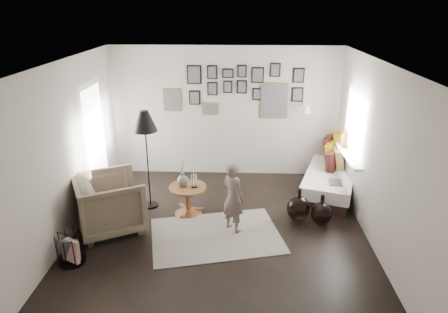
{
  "coord_description": "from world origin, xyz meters",
  "views": [
    {
      "loc": [
        0.28,
        -5.31,
        3.36
      ],
      "look_at": [
        0.05,
        0.5,
        1.1
      ],
      "focal_mm": 32.0,
      "sensor_mm": 36.0,
      "label": 1
    }
  ],
  "objects_px": {
    "magazine_basket": "(70,249)",
    "daybed": "(329,175)",
    "child": "(233,197)",
    "floor_lamp": "(145,125)",
    "vase": "(183,179)",
    "demijohn_large": "(298,208)",
    "pedestal_table": "(188,201)",
    "demijohn_small": "(321,213)",
    "armchair": "(110,203)"
  },
  "relations": [
    {
      "from": "floor_lamp",
      "to": "demijohn_large",
      "type": "distance_m",
      "value": 2.85
    },
    {
      "from": "daybed",
      "to": "magazine_basket",
      "type": "relative_size",
      "value": 4.78
    },
    {
      "from": "floor_lamp",
      "to": "magazine_basket",
      "type": "relative_size",
      "value": 3.95
    },
    {
      "from": "magazine_basket",
      "to": "daybed",
      "type": "bearing_deg",
      "value": 31.53
    },
    {
      "from": "armchair",
      "to": "demijohn_large",
      "type": "height_order",
      "value": "armchair"
    },
    {
      "from": "pedestal_table",
      "to": "demijohn_large",
      "type": "distance_m",
      "value": 1.83
    },
    {
      "from": "daybed",
      "to": "demijohn_small",
      "type": "xyz_separation_m",
      "value": [
        -0.39,
        -1.3,
        -0.11
      ]
    },
    {
      "from": "armchair",
      "to": "demijohn_large",
      "type": "xyz_separation_m",
      "value": [
        2.96,
        0.38,
        -0.23
      ]
    },
    {
      "from": "vase",
      "to": "child",
      "type": "xyz_separation_m",
      "value": [
        0.85,
        -0.53,
        -0.06
      ]
    },
    {
      "from": "vase",
      "to": "pedestal_table",
      "type": "bearing_deg",
      "value": -14.04
    },
    {
      "from": "magazine_basket",
      "to": "demijohn_large",
      "type": "bearing_deg",
      "value": 21.33
    },
    {
      "from": "vase",
      "to": "daybed",
      "type": "height_order",
      "value": "daybed"
    },
    {
      "from": "pedestal_table",
      "to": "demijohn_small",
      "type": "height_order",
      "value": "demijohn_small"
    },
    {
      "from": "pedestal_table",
      "to": "vase",
      "type": "xyz_separation_m",
      "value": [
        -0.08,
        0.02,
        0.4
      ]
    },
    {
      "from": "demijohn_large",
      "to": "vase",
      "type": "bearing_deg",
      "value": 174.41
    },
    {
      "from": "vase",
      "to": "demijohn_large",
      "type": "xyz_separation_m",
      "value": [
        1.91,
        -0.19,
        -0.41
      ]
    },
    {
      "from": "armchair",
      "to": "vase",
      "type": "bearing_deg",
      "value": -89.51
    },
    {
      "from": "magazine_basket",
      "to": "child",
      "type": "relative_size",
      "value": 0.38
    },
    {
      "from": "daybed",
      "to": "demijohn_large",
      "type": "relative_size",
      "value": 3.65
    },
    {
      "from": "vase",
      "to": "daybed",
      "type": "distance_m",
      "value": 2.84
    },
    {
      "from": "armchair",
      "to": "demijohn_small",
      "type": "relative_size",
      "value": 1.9
    },
    {
      "from": "pedestal_table",
      "to": "vase",
      "type": "bearing_deg",
      "value": 165.96
    },
    {
      "from": "vase",
      "to": "demijohn_small",
      "type": "distance_m",
      "value": 2.32
    },
    {
      "from": "floor_lamp",
      "to": "child",
      "type": "distance_m",
      "value": 1.88
    },
    {
      "from": "pedestal_table",
      "to": "child",
      "type": "xyz_separation_m",
      "value": [
        0.77,
        -0.51,
        0.34
      ]
    },
    {
      "from": "pedestal_table",
      "to": "demijohn_small",
      "type": "distance_m",
      "value": 2.19
    },
    {
      "from": "pedestal_table",
      "to": "floor_lamp",
      "type": "height_order",
      "value": "floor_lamp"
    },
    {
      "from": "daybed",
      "to": "floor_lamp",
      "type": "distance_m",
      "value": 3.56
    },
    {
      "from": "daybed",
      "to": "floor_lamp",
      "type": "relative_size",
      "value": 1.21
    },
    {
      "from": "demijohn_large",
      "to": "pedestal_table",
      "type": "bearing_deg",
      "value": 174.79
    },
    {
      "from": "pedestal_table",
      "to": "armchair",
      "type": "distance_m",
      "value": 1.28
    },
    {
      "from": "demijohn_large",
      "to": "demijohn_small",
      "type": "height_order",
      "value": "demijohn_large"
    },
    {
      "from": "child",
      "to": "magazine_basket",
      "type": "bearing_deg",
      "value": 66.52
    },
    {
      "from": "vase",
      "to": "floor_lamp",
      "type": "distance_m",
      "value": 1.07
    },
    {
      "from": "daybed",
      "to": "magazine_basket",
      "type": "height_order",
      "value": "daybed"
    },
    {
      "from": "vase",
      "to": "child",
      "type": "distance_m",
      "value": 1.0
    },
    {
      "from": "pedestal_table",
      "to": "vase",
      "type": "relative_size",
      "value": 1.4
    },
    {
      "from": "pedestal_table",
      "to": "floor_lamp",
      "type": "relative_size",
      "value": 0.36
    },
    {
      "from": "vase",
      "to": "daybed",
      "type": "bearing_deg",
      "value": 20.6
    },
    {
      "from": "floor_lamp",
      "to": "demijohn_small",
      "type": "bearing_deg",
      "value": -10.13
    },
    {
      "from": "daybed",
      "to": "child",
      "type": "relative_size",
      "value": 1.83
    },
    {
      "from": "pedestal_table",
      "to": "demijohn_small",
      "type": "relative_size",
      "value": 1.21
    },
    {
      "from": "floor_lamp",
      "to": "child",
      "type": "bearing_deg",
      "value": -26.81
    },
    {
      "from": "magazine_basket",
      "to": "child",
      "type": "height_order",
      "value": "child"
    },
    {
      "from": "armchair",
      "to": "floor_lamp",
      "type": "relative_size",
      "value": 0.57
    },
    {
      "from": "vase",
      "to": "floor_lamp",
      "type": "bearing_deg",
      "value": 161.48
    },
    {
      "from": "pedestal_table",
      "to": "daybed",
      "type": "relative_size",
      "value": 0.3
    },
    {
      "from": "pedestal_table",
      "to": "child",
      "type": "distance_m",
      "value": 0.98
    },
    {
      "from": "vase",
      "to": "daybed",
      "type": "relative_size",
      "value": 0.22
    },
    {
      "from": "child",
      "to": "pedestal_table",
      "type": "bearing_deg",
      "value": 9.91
    }
  ]
}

